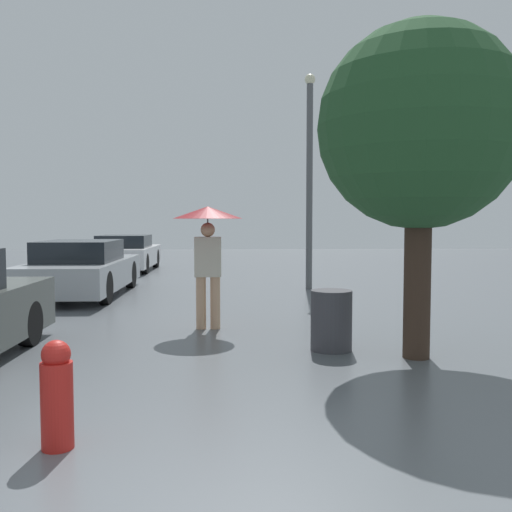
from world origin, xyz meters
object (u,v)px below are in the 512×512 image
at_px(tree, 420,129).
at_px(fire_hydrant, 57,395).
at_px(trash_bin, 331,320).
at_px(pedestrian, 208,232).
at_px(parked_car_middle, 82,269).
at_px(street_lamp, 309,174).
at_px(parked_car_farthest, 126,254).

relative_size(tree, fire_hydrant, 4.99).
height_order(trash_bin, fire_hydrant, fire_hydrant).
relative_size(pedestrian, fire_hydrant, 2.34).
bearing_deg(tree, trash_bin, 155.16).
relative_size(parked_car_middle, street_lamp, 0.88).
distance_m(parked_car_farthest, trash_bin, 12.59).
bearing_deg(tree, parked_car_middle, 132.92).
height_order(parked_car_middle, fire_hydrant, parked_car_middle).
bearing_deg(trash_bin, parked_car_farthest, 112.10).
bearing_deg(street_lamp, trash_bin, -95.21).
xyz_separation_m(parked_car_middle, tree, (5.48, -5.89, 2.14)).
xyz_separation_m(parked_car_farthest, tree, (5.69, -12.11, 2.15)).
height_order(pedestrian, fire_hydrant, pedestrian).
bearing_deg(street_lamp, tree, -87.00).
bearing_deg(parked_car_middle, pedestrian, -53.63).
xyz_separation_m(pedestrian, parked_car_middle, (-2.91, 3.96, -0.89)).
distance_m(tree, street_lamp, 6.89).
bearing_deg(parked_car_farthest, tree, -64.84).
xyz_separation_m(parked_car_farthest, street_lamp, (5.33, -5.23, 2.19)).
xyz_separation_m(parked_car_middle, fire_hydrant, (2.02, -8.47, -0.18)).
xyz_separation_m(street_lamp, fire_hydrant, (-3.10, -9.45, -2.36)).
relative_size(parked_car_farthest, tree, 1.02).
relative_size(pedestrian, parked_car_farthest, 0.46).
distance_m(parked_car_farthest, tree, 13.55).
height_order(parked_car_middle, parked_car_farthest, parked_car_middle).
bearing_deg(pedestrian, parked_car_farthest, 107.06).
height_order(parked_car_farthest, fire_hydrant, parked_car_farthest).
bearing_deg(parked_car_middle, fire_hydrant, -76.60).
height_order(pedestrian, trash_bin, pedestrian).
xyz_separation_m(pedestrian, tree, (2.56, -1.94, 1.24)).
height_order(parked_car_farthest, street_lamp, street_lamp).
distance_m(parked_car_middle, trash_bin, 7.09).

